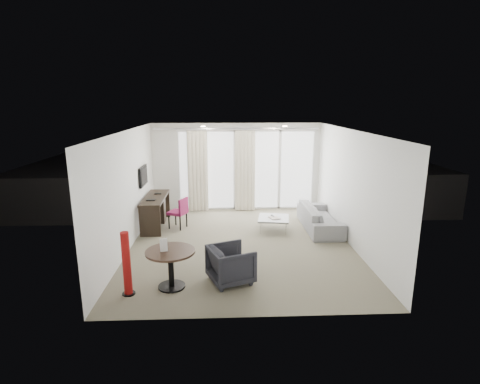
{
  "coord_description": "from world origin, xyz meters",
  "views": [
    {
      "loc": [
        -0.39,
        -8.09,
        3.2
      ],
      "look_at": [
        0.0,
        0.6,
        1.1
      ],
      "focal_mm": 28.0,
      "sensor_mm": 36.0,
      "label": 1
    }
  ],
  "objects_px": {
    "round_table": "(171,269)",
    "rattan_chair_b": "(282,182)",
    "sofa": "(320,217)",
    "desk": "(156,212)",
    "coffee_table": "(274,224)",
    "tub_armchair": "(231,264)",
    "rattan_chair_a": "(256,185)",
    "red_lamp": "(127,264)",
    "desk_chair": "(178,213)"
  },
  "relations": [
    {
      "from": "sofa",
      "to": "round_table",
      "type": "bearing_deg",
      "value": 131.41
    },
    {
      "from": "coffee_table",
      "to": "rattan_chair_a",
      "type": "distance_m",
      "value": 3.55
    },
    {
      "from": "coffee_table",
      "to": "sofa",
      "type": "distance_m",
      "value": 1.22
    },
    {
      "from": "desk",
      "to": "tub_armchair",
      "type": "distance_m",
      "value": 3.75
    },
    {
      "from": "desk_chair",
      "to": "tub_armchair",
      "type": "relative_size",
      "value": 1.09
    },
    {
      "from": "desk_chair",
      "to": "rattan_chair_b",
      "type": "relative_size",
      "value": 0.98
    },
    {
      "from": "desk_chair",
      "to": "tub_armchair",
      "type": "bearing_deg",
      "value": -42.81
    },
    {
      "from": "desk_chair",
      "to": "rattan_chair_a",
      "type": "height_order",
      "value": "rattan_chair_a"
    },
    {
      "from": "red_lamp",
      "to": "rattan_chair_b",
      "type": "height_order",
      "value": "red_lamp"
    },
    {
      "from": "tub_armchair",
      "to": "rattan_chair_a",
      "type": "xyz_separation_m",
      "value": [
        0.99,
        6.29,
        0.08
      ]
    },
    {
      "from": "desk_chair",
      "to": "tub_armchair",
      "type": "distance_m",
      "value": 3.34
    },
    {
      "from": "red_lamp",
      "to": "rattan_chair_a",
      "type": "bearing_deg",
      "value": 67.57
    },
    {
      "from": "desk",
      "to": "rattan_chair_b",
      "type": "bearing_deg",
      "value": 41.97
    },
    {
      "from": "coffee_table",
      "to": "rattan_chair_b",
      "type": "xyz_separation_m",
      "value": [
        0.81,
        3.95,
        0.24
      ]
    },
    {
      "from": "round_table",
      "to": "sofa",
      "type": "height_order",
      "value": "round_table"
    },
    {
      "from": "tub_armchair",
      "to": "rattan_chair_b",
      "type": "relative_size",
      "value": 0.9
    },
    {
      "from": "round_table",
      "to": "coffee_table",
      "type": "xyz_separation_m",
      "value": [
        2.2,
        2.91,
        -0.17
      ]
    },
    {
      "from": "sofa",
      "to": "rattan_chair_b",
      "type": "height_order",
      "value": "rattan_chair_b"
    },
    {
      "from": "desk",
      "to": "tub_armchair",
      "type": "height_order",
      "value": "desk"
    },
    {
      "from": "desk",
      "to": "sofa",
      "type": "bearing_deg",
      "value": -5.13
    },
    {
      "from": "red_lamp",
      "to": "coffee_table",
      "type": "relative_size",
      "value": 1.47
    },
    {
      "from": "round_table",
      "to": "sofa",
      "type": "relative_size",
      "value": 0.42
    },
    {
      "from": "desk",
      "to": "coffee_table",
      "type": "height_order",
      "value": "desk"
    },
    {
      "from": "desk",
      "to": "sofa",
      "type": "relative_size",
      "value": 0.83
    },
    {
      "from": "coffee_table",
      "to": "rattan_chair_a",
      "type": "bearing_deg",
      "value": 92.45
    },
    {
      "from": "round_table",
      "to": "rattan_chair_b",
      "type": "relative_size",
      "value": 1.04
    },
    {
      "from": "tub_armchair",
      "to": "desk",
      "type": "bearing_deg",
      "value": 9.17
    },
    {
      "from": "round_table",
      "to": "rattan_chair_a",
      "type": "height_order",
      "value": "rattan_chair_a"
    },
    {
      "from": "desk_chair",
      "to": "red_lamp",
      "type": "height_order",
      "value": "red_lamp"
    },
    {
      "from": "sofa",
      "to": "red_lamp",
      "type": "bearing_deg",
      "value": 128.09
    },
    {
      "from": "desk",
      "to": "rattan_chair_b",
      "type": "distance_m",
      "value": 5.19
    },
    {
      "from": "rattan_chair_a",
      "to": "red_lamp",
      "type": "bearing_deg",
      "value": -135.22
    },
    {
      "from": "sofa",
      "to": "tub_armchair",
      "type": "bearing_deg",
      "value": 140.41
    },
    {
      "from": "sofa",
      "to": "desk",
      "type": "bearing_deg",
      "value": 84.87
    },
    {
      "from": "red_lamp",
      "to": "sofa",
      "type": "height_order",
      "value": "red_lamp"
    },
    {
      "from": "coffee_table",
      "to": "tub_armchair",
      "type": "bearing_deg",
      "value": -112.56
    },
    {
      "from": "sofa",
      "to": "rattan_chair_b",
      "type": "relative_size",
      "value": 2.46
    },
    {
      "from": "round_table",
      "to": "rattan_chair_b",
      "type": "height_order",
      "value": "rattan_chair_b"
    },
    {
      "from": "desk_chair",
      "to": "red_lamp",
      "type": "distance_m",
      "value": 3.48
    },
    {
      "from": "sofa",
      "to": "rattan_chair_a",
      "type": "relative_size",
      "value": 2.43
    },
    {
      "from": "desk_chair",
      "to": "round_table",
      "type": "xyz_separation_m",
      "value": [
        0.26,
        -3.23,
        -0.06
      ]
    },
    {
      "from": "desk",
      "to": "tub_armchair",
      "type": "relative_size",
      "value": 2.28
    },
    {
      "from": "red_lamp",
      "to": "sofa",
      "type": "relative_size",
      "value": 0.55
    },
    {
      "from": "tub_armchair",
      "to": "sofa",
      "type": "xyz_separation_m",
      "value": [
        2.35,
        2.85,
        -0.04
      ]
    },
    {
      "from": "red_lamp",
      "to": "coffee_table",
      "type": "distance_m",
      "value": 4.29
    },
    {
      "from": "round_table",
      "to": "sofa",
      "type": "distance_m",
      "value": 4.55
    },
    {
      "from": "sofa",
      "to": "rattan_chair_a",
      "type": "height_order",
      "value": "rattan_chair_a"
    },
    {
      "from": "red_lamp",
      "to": "rattan_chair_b",
      "type": "relative_size",
      "value": 1.35
    },
    {
      "from": "rattan_chair_b",
      "to": "desk",
      "type": "bearing_deg",
      "value": -152.41
    },
    {
      "from": "red_lamp",
      "to": "sofa",
      "type": "xyz_separation_m",
      "value": [
        4.11,
        3.22,
        -0.26
      ]
    }
  ]
}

